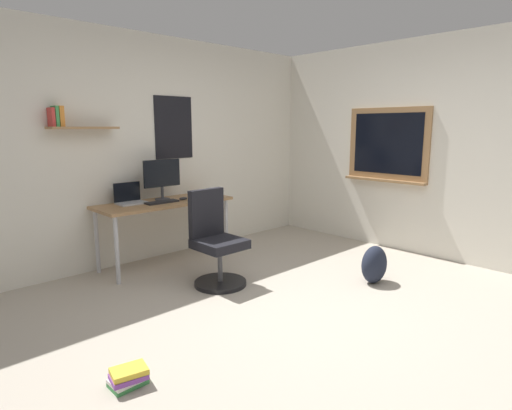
# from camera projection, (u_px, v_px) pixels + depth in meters

# --- Properties ---
(ground_plane) EXTENTS (5.20, 5.20, 0.00)m
(ground_plane) POSITION_uv_depth(u_px,v_px,m) (311.00, 319.00, 3.50)
(ground_plane) COLOR #ADA393
(ground_plane) RESTS_ON ground
(wall_back) EXTENTS (5.00, 0.30, 2.60)m
(wall_back) POSITION_uv_depth(u_px,v_px,m) (151.00, 149.00, 5.00)
(wall_back) COLOR silver
(wall_back) RESTS_ON ground
(wall_right) EXTENTS (0.22, 5.00, 2.60)m
(wall_right) POSITION_uv_depth(u_px,v_px,m) (445.00, 149.00, 4.95)
(wall_right) COLOR silver
(wall_right) RESTS_ON ground
(desk) EXTENTS (1.53, 0.59, 0.73)m
(desk) POSITION_uv_depth(u_px,v_px,m) (165.00, 208.00, 4.81)
(desk) COLOR #997047
(desk) RESTS_ON ground
(office_chair) EXTENTS (0.52, 0.52, 0.95)m
(office_chair) POSITION_uv_depth(u_px,v_px,m) (216.00, 244.00, 4.22)
(office_chair) COLOR black
(office_chair) RESTS_ON ground
(laptop) EXTENTS (0.31, 0.21, 0.23)m
(laptop) POSITION_uv_depth(u_px,v_px,m) (130.00, 199.00, 4.65)
(laptop) COLOR #ADAFB5
(laptop) RESTS_ON desk
(monitor_primary) EXTENTS (0.46, 0.17, 0.46)m
(monitor_primary) POSITION_uv_depth(u_px,v_px,m) (162.00, 177.00, 4.84)
(monitor_primary) COLOR #38383D
(monitor_primary) RESTS_ON desk
(keyboard) EXTENTS (0.37, 0.13, 0.02)m
(keyboard) POSITION_uv_depth(u_px,v_px,m) (162.00, 202.00, 4.69)
(keyboard) COLOR black
(keyboard) RESTS_ON desk
(computer_mouse) EXTENTS (0.10, 0.06, 0.03)m
(computer_mouse) POSITION_uv_depth(u_px,v_px,m) (183.00, 199.00, 4.88)
(computer_mouse) COLOR #262628
(computer_mouse) RESTS_ON desk
(coffee_mug) EXTENTS (0.08, 0.08, 0.09)m
(coffee_mug) POSITION_uv_depth(u_px,v_px,m) (212.00, 191.00, 5.22)
(coffee_mug) COLOR silver
(coffee_mug) RESTS_ON desk
(backpack) EXTENTS (0.32, 0.22, 0.38)m
(backpack) POSITION_uv_depth(u_px,v_px,m) (374.00, 265.00, 4.28)
(backpack) COLOR #1E2333
(backpack) RESTS_ON ground
(book_stack_on_floor) EXTENTS (0.24, 0.19, 0.12)m
(book_stack_on_floor) POSITION_uv_depth(u_px,v_px,m) (128.00, 377.00, 2.58)
(book_stack_on_floor) COLOR #3D934C
(book_stack_on_floor) RESTS_ON ground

